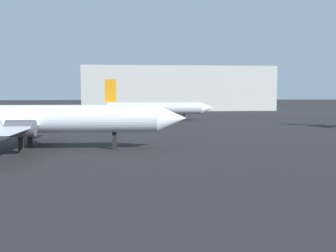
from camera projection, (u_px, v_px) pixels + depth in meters
airplane_on_taxiway at (34, 119)px, 45.87m from camera, size 33.92×24.68×11.46m
airplane_far_right at (153, 108)px, 91.76m from camera, size 27.09×24.33×9.30m
terminal_building at (176, 89)px, 148.19m from camera, size 65.26×27.73×15.13m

